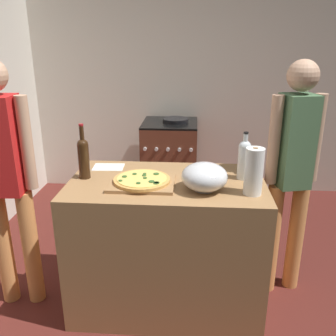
{
  "coord_description": "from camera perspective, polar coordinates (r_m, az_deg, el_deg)",
  "views": [
    {
      "loc": [
        0.05,
        -1.44,
        1.77
      ],
      "look_at": [
        -0.11,
        0.83,
        0.95
      ],
      "focal_mm": 39.49,
      "sensor_mm": 36.0,
      "label": 1
    }
  ],
  "objects": [
    {
      "name": "ground_plane",
      "position": [
        3.34,
        2.7,
        -12.37
      ],
      "size": [
        4.2,
        3.4,
        0.02
      ],
      "primitive_type": "cube",
      "color": "#511E19"
    },
    {
      "name": "kitchen_wall_rear",
      "position": [
        4.31,
        3.54,
        13.48
      ],
      "size": [
        4.2,
        0.1,
        2.6
      ],
      "primitive_type": "cube",
      "color": "silver",
      "rests_on": "ground_plane"
    },
    {
      "name": "counter",
      "position": [
        2.54,
        -0.17,
        -11.5
      ],
      "size": [
        1.24,
        0.73,
        0.9
      ],
      "primitive_type": "cube",
      "color": "#9E7247",
      "rests_on": "ground_plane"
    },
    {
      "name": "cutting_board",
      "position": [
        2.28,
        -4.04,
        -2.29
      ],
      "size": [
        0.4,
        0.32,
        0.02
      ],
      "primitive_type": "cube",
      "color": "#9E7247",
      "rests_on": "counter"
    },
    {
      "name": "pizza",
      "position": [
        2.27,
        -4.04,
        -1.81
      ],
      "size": [
        0.35,
        0.35,
        0.03
      ],
      "color": "tan",
      "rests_on": "cutting_board"
    },
    {
      "name": "mixing_bowl",
      "position": [
        2.17,
        5.65,
        -1.36
      ],
      "size": [
        0.27,
        0.27,
        0.17
      ],
      "color": "#B2B2B7",
      "rests_on": "counter"
    },
    {
      "name": "paper_towel_roll",
      "position": [
        2.15,
        13.11,
        -0.53
      ],
      "size": [
        0.11,
        0.11,
        0.28
      ],
      "color": "white",
      "rests_on": "counter"
    },
    {
      "name": "wine_bottle_dark",
      "position": [
        2.37,
        11.68,
        1.54
      ],
      "size": [
        0.08,
        0.08,
        0.31
      ],
      "color": "silver",
      "rests_on": "counter"
    },
    {
      "name": "wine_bottle_amber",
      "position": [
        2.39,
        -12.92,
        1.81
      ],
      "size": [
        0.07,
        0.07,
        0.35
      ],
      "color": "#331E0F",
      "rests_on": "counter"
    },
    {
      "name": "recipe_sheet",
      "position": [
        2.6,
        -9.17,
        0.14
      ],
      "size": [
        0.22,
        0.16,
        0.0
      ],
      "primitive_type": "cube",
      "rotation": [
        0.0,
        0.0,
        0.06
      ],
      "color": "white",
      "rests_on": "counter"
    },
    {
      "name": "stove",
      "position": [
        4.11,
        0.31,
        1.06
      ],
      "size": [
        0.59,
        0.63,
        0.93
      ],
      "color": "brown",
      "rests_on": "ground_plane"
    },
    {
      "name": "person_in_stripes",
      "position": [
        2.54,
        -23.79,
        -0.66
      ],
      "size": [
        0.39,
        0.21,
        1.65
      ],
      "color": "#D88C4C",
      "rests_on": "ground_plane"
    },
    {
      "name": "person_in_red",
      "position": [
        2.59,
        18.58,
        -0.03
      ],
      "size": [
        0.36,
        0.24,
        1.64
      ],
      "color": "#D88C4C",
      "rests_on": "ground_plane"
    }
  ]
}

